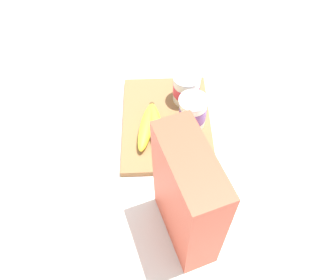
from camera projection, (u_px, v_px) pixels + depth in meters
name	position (u px, v px, depth m)	size (l,w,h in m)	color
ground_plane	(166.00, 124.00, 0.90)	(2.40, 2.40, 0.00)	silver
cutting_board	(166.00, 122.00, 0.89)	(0.32, 0.23, 0.02)	olive
cereal_box	(187.00, 199.00, 0.61)	(0.18, 0.07, 0.28)	#D85138
yogurt_cup_front	(186.00, 88.00, 0.90)	(0.07, 0.07, 0.08)	white
yogurt_cup_back	(193.00, 112.00, 0.85)	(0.07, 0.07, 0.09)	white
banana_bunch	(151.00, 126.00, 0.85)	(0.16, 0.08, 0.03)	yellow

